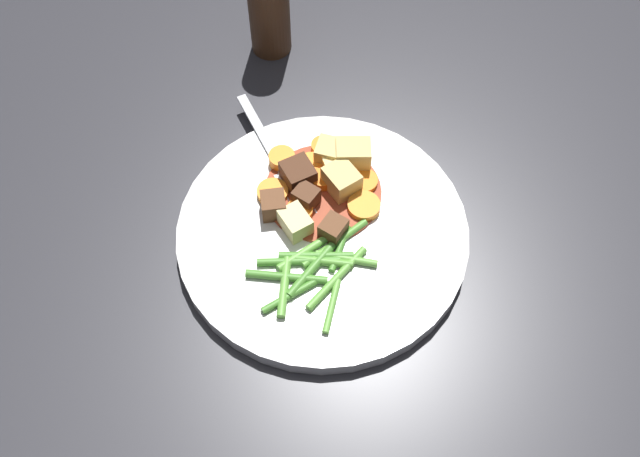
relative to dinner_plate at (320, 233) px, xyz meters
The scene contains 35 objects.
ground_plane 0.01m from the dinner_plate, ahead, with size 3.00×3.00×0.00m, color #2D2D33.
dinner_plate is the anchor object (origin of this frame).
stew_sauce 0.04m from the dinner_plate, ahead, with size 0.12×0.12×0.00m, color #93381E.
carrot_slice_0 0.07m from the dinner_plate, 51.85° to the left, with size 0.03×0.03×0.01m, color orange.
carrot_slice_1 0.03m from the dinner_plate, 55.01° to the left, with size 0.03×0.03×0.01m, color orange.
carrot_slice_2 0.05m from the dinner_plate, 60.36° to the right, with size 0.03×0.03×0.01m, color orange.
carrot_slice_3 0.07m from the dinner_plate, 37.69° to the right, with size 0.03×0.03×0.01m, color orange.
carrot_slice_4 0.07m from the dinner_plate, ahead, with size 0.03×0.03×0.01m, color orange.
carrot_slice_5 0.09m from the dinner_plate, 28.01° to the left, with size 0.03×0.03×0.01m, color orange.
carrot_slice_6 0.10m from the dinner_plate, ahead, with size 0.02×0.02×0.01m, color orange.
carrot_slice_7 0.06m from the dinner_plate, ahead, with size 0.03×0.03×0.01m, color orange.
potato_chunk_0 0.09m from the dinner_plate, 21.57° to the right, with size 0.03×0.04×0.03m, color #DBBC6B.
potato_chunk_1 0.09m from the dinner_plate, ahead, with size 0.03×0.02×0.03m, color #DBBC6B.
potato_chunk_2 0.03m from the dinner_plate, 88.20° to the left, with size 0.03×0.02×0.02m, color #EAD68C.
potato_chunk_3 0.07m from the dinner_plate, ahead, with size 0.02×0.03×0.02m, color #E5CC7A.
potato_chunk_4 0.06m from the dinner_plate, 21.51° to the right, with size 0.03×0.03×0.03m, color #DBBC6B.
meat_chunk_0 0.02m from the dinner_plate, 121.64° to the right, with size 0.02×0.02×0.02m, color brown.
meat_chunk_1 0.04m from the dinner_plate, 29.96° to the left, with size 0.02×0.02×0.02m, color #56331E.
meat_chunk_2 0.06m from the dinner_plate, 24.25° to the left, with size 0.03×0.03×0.03m, color #4C2B19.
meat_chunk_3 0.06m from the dinner_plate, 68.44° to the left, with size 0.02×0.02×0.02m, color brown.
green_bean_0 0.09m from the dinner_plate, behind, with size 0.01×0.01×0.05m, color #66AD42.
green_bean_1 0.03m from the dinner_plate, 147.43° to the right, with size 0.01×0.01×0.08m, color #599E38.
green_bean_2 0.07m from the dinner_plate, 149.15° to the left, with size 0.01×0.01×0.08m, color #4C8E33.
green_bean_3 0.05m from the dinner_plate, 150.17° to the left, with size 0.01×0.01×0.08m, color #4C8E33.
green_bean_4 0.05m from the dinner_plate, 167.58° to the left, with size 0.01×0.01×0.07m, color #4C8E33.
green_bean_5 0.06m from the dinner_plate, 166.45° to the right, with size 0.01×0.01×0.08m, color #66AD42.
green_bean_6 0.04m from the dinner_plate, 169.85° to the left, with size 0.01×0.01×0.07m, color #4C8E33.
green_bean_7 0.08m from the dinner_plate, 152.03° to the left, with size 0.01×0.01×0.06m, color #66AD42.
green_bean_8 0.04m from the dinner_plate, 147.44° to the right, with size 0.01×0.01×0.06m, color #66AD42.
green_bean_9 0.03m from the dinner_plate, 145.68° to the right, with size 0.01×0.01×0.05m, color #4C8E33.
green_bean_10 0.03m from the dinner_plate, 152.96° to the left, with size 0.01×0.01×0.07m, color #66AD42.
green_bean_11 0.04m from the dinner_plate, behind, with size 0.01×0.01×0.06m, color #599E38.
green_bean_12 0.08m from the dinner_plate, 158.81° to the left, with size 0.01×0.01×0.06m, color #4C8E33.
fork 0.10m from the dinner_plate, 30.34° to the left, with size 0.16×0.09×0.00m.
pepper_mill 0.28m from the dinner_plate, 13.12° to the left, with size 0.05×0.05×0.13m, color #4C2D19.
Camera 1 is at (-0.36, -0.00, 0.60)m, focal length 39.51 mm.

